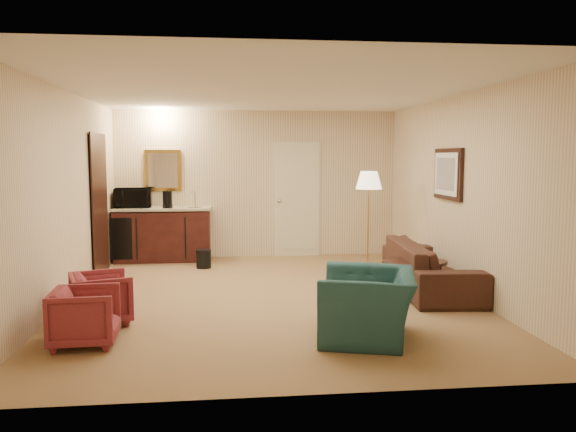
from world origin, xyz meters
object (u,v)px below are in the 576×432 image
(microwave, at_px, (133,196))
(coffee_maker, at_px, (167,199))
(wetbar_cabinet, at_px, (163,234))
(waste_bin, at_px, (204,259))
(sofa, at_px, (430,258))
(teal_armchair, at_px, (368,294))
(coffee_table, at_px, (414,279))
(rose_chair_near, at_px, (101,295))
(floor_lamp, at_px, (368,220))
(rose_chair_far, at_px, (85,314))

(microwave, relative_size, coffee_maker, 2.06)
(wetbar_cabinet, relative_size, waste_bin, 5.50)
(sofa, distance_m, teal_armchair, 2.31)
(wetbar_cabinet, xyz_separation_m, coffee_table, (3.45, -2.97, -0.22))
(wetbar_cabinet, xyz_separation_m, sofa, (3.80, -2.58, -0.03))
(wetbar_cabinet, height_order, coffee_maker, coffee_maker)
(rose_chair_near, relative_size, coffee_maker, 2.10)
(wetbar_cabinet, distance_m, waste_bin, 1.06)
(floor_lamp, bearing_deg, waste_bin, 173.98)
(sofa, bearing_deg, wetbar_cabinet, 60.69)
(wetbar_cabinet, relative_size, teal_armchair, 1.60)
(floor_lamp, bearing_deg, coffee_table, -87.10)
(wetbar_cabinet, height_order, floor_lamp, floor_lamp)
(waste_bin, height_order, microwave, microwave)
(sofa, bearing_deg, coffee_maker, 60.87)
(floor_lamp, relative_size, microwave, 2.60)
(coffee_table, bearing_deg, coffee_maker, 139.26)
(rose_chair_near, bearing_deg, sofa, -93.78)
(sofa, distance_m, waste_bin, 3.61)
(rose_chair_far, distance_m, waste_bin, 3.77)
(coffee_table, bearing_deg, rose_chair_far, -159.39)
(sofa, distance_m, microwave, 5.10)
(floor_lamp, bearing_deg, teal_armchair, -104.36)
(coffee_table, distance_m, coffee_maker, 4.50)
(coffee_table, bearing_deg, sofa, 48.42)
(wetbar_cabinet, distance_m, teal_armchair, 5.09)
(rose_chair_near, distance_m, floor_lamp, 4.51)
(sofa, height_order, floor_lamp, floor_lamp)
(waste_bin, bearing_deg, teal_armchair, -64.93)
(rose_chair_near, height_order, coffee_maker, coffee_maker)
(rose_chair_near, xyz_separation_m, rose_chair_far, (0.00, -0.69, -0.00))
(teal_armchair, relative_size, microwave, 1.70)
(teal_armchair, height_order, microwave, microwave)
(rose_chair_far, bearing_deg, coffee_maker, -7.91)
(microwave, bearing_deg, coffee_table, -42.37)
(microwave, bearing_deg, sofa, -36.39)
(rose_chair_near, bearing_deg, rose_chair_far, 161.13)
(sofa, relative_size, microwave, 3.66)
(sofa, height_order, teal_armchair, teal_armchair)
(wetbar_cabinet, xyz_separation_m, teal_armchair, (2.46, -4.46, -0.01))
(rose_chair_near, height_order, floor_lamp, floor_lamp)
(teal_armchair, bearing_deg, sofa, 160.22)
(teal_armchair, height_order, rose_chair_far, teal_armchair)
(wetbar_cabinet, bearing_deg, coffee_maker, -40.37)
(teal_armchair, distance_m, coffee_maker, 5.01)
(waste_bin, bearing_deg, coffee_maker, 134.18)
(wetbar_cabinet, bearing_deg, coffee_table, -40.73)
(coffee_table, xyz_separation_m, microwave, (-3.95, 3.05, 0.88))
(floor_lamp, bearing_deg, microwave, 164.39)
(sofa, height_order, microwave, microwave)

